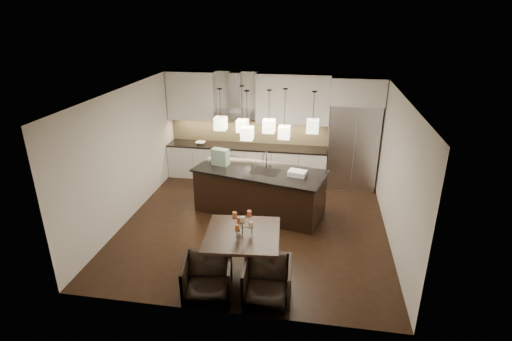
% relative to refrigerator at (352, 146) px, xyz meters
% --- Properties ---
extents(floor, '(5.50, 5.50, 0.02)m').
position_rel_refrigerator_xyz_m(floor, '(-2.10, -2.38, -1.08)').
color(floor, black).
rests_on(floor, ground).
extents(ceiling, '(5.50, 5.50, 0.02)m').
position_rel_refrigerator_xyz_m(ceiling, '(-2.10, -2.38, 1.73)').
color(ceiling, white).
rests_on(ceiling, wall_back).
extents(wall_back, '(5.50, 0.02, 2.80)m').
position_rel_refrigerator_xyz_m(wall_back, '(-2.10, 0.38, 0.32)').
color(wall_back, silver).
rests_on(wall_back, ground).
extents(wall_front, '(5.50, 0.02, 2.80)m').
position_rel_refrigerator_xyz_m(wall_front, '(-2.10, -5.14, 0.32)').
color(wall_front, silver).
rests_on(wall_front, ground).
extents(wall_left, '(0.02, 5.50, 2.80)m').
position_rel_refrigerator_xyz_m(wall_left, '(-4.86, -2.38, 0.32)').
color(wall_left, silver).
rests_on(wall_left, ground).
extents(wall_right, '(0.02, 5.50, 2.80)m').
position_rel_refrigerator_xyz_m(wall_right, '(0.66, -2.38, 0.32)').
color(wall_right, silver).
rests_on(wall_right, ground).
extents(refrigerator, '(1.20, 0.72, 2.15)m').
position_rel_refrigerator_xyz_m(refrigerator, '(0.00, 0.00, 0.00)').
color(refrigerator, '#B7B7BA').
rests_on(refrigerator, floor).
extents(fridge_panel, '(1.26, 0.72, 0.65)m').
position_rel_refrigerator_xyz_m(fridge_panel, '(0.00, 0.00, 1.40)').
color(fridge_panel, silver).
rests_on(fridge_panel, refrigerator).
extents(lower_cabinets, '(4.21, 0.62, 0.88)m').
position_rel_refrigerator_xyz_m(lower_cabinets, '(-2.73, 0.05, -0.64)').
color(lower_cabinets, silver).
rests_on(lower_cabinets, floor).
extents(countertop, '(4.21, 0.66, 0.04)m').
position_rel_refrigerator_xyz_m(countertop, '(-2.73, 0.05, -0.17)').
color(countertop, black).
rests_on(countertop, lower_cabinets).
extents(backsplash, '(4.21, 0.02, 0.63)m').
position_rel_refrigerator_xyz_m(backsplash, '(-2.73, 0.35, 0.16)').
color(backsplash, tan).
rests_on(backsplash, countertop).
extents(upper_cab_left, '(1.25, 0.35, 1.25)m').
position_rel_refrigerator_xyz_m(upper_cab_left, '(-4.20, 0.19, 1.10)').
color(upper_cab_left, silver).
rests_on(upper_cab_left, wall_back).
extents(upper_cab_right, '(1.85, 0.35, 1.25)m').
position_rel_refrigerator_xyz_m(upper_cab_right, '(-1.55, 0.19, 1.10)').
color(upper_cab_right, silver).
rests_on(upper_cab_right, wall_back).
extents(hood_canopy, '(0.90, 0.52, 0.24)m').
position_rel_refrigerator_xyz_m(hood_canopy, '(-3.03, 0.10, 0.65)').
color(hood_canopy, '#B7B7BA').
rests_on(hood_canopy, wall_back).
extents(hood_chimney, '(0.30, 0.28, 0.96)m').
position_rel_refrigerator_xyz_m(hood_chimney, '(-3.03, 0.21, 1.24)').
color(hood_chimney, '#B7B7BA').
rests_on(hood_chimney, hood_canopy).
extents(fruit_bowl, '(0.27, 0.27, 0.06)m').
position_rel_refrigerator_xyz_m(fruit_bowl, '(-3.97, 0.00, -0.12)').
color(fruit_bowl, silver).
rests_on(fruit_bowl, countertop).
extents(island_body, '(2.93, 1.73, 0.97)m').
position_rel_refrigerator_xyz_m(island_body, '(-2.08, -1.81, -0.59)').
color(island_body, black).
rests_on(island_body, floor).
extents(island_top, '(3.04, 1.84, 0.04)m').
position_rel_refrigerator_xyz_m(island_top, '(-2.08, -1.81, -0.08)').
color(island_top, black).
rests_on(island_top, island_body).
extents(faucet, '(0.17, 0.28, 0.42)m').
position_rel_refrigerator_xyz_m(faucet, '(-1.94, -1.73, 0.15)').
color(faucet, silver).
rests_on(faucet, island_top).
extents(tote_bag, '(0.41, 0.28, 0.37)m').
position_rel_refrigerator_xyz_m(tote_bag, '(-3.00, -1.63, 0.12)').
color(tote_bag, '#1A5736').
rests_on(tote_bag, island_top).
extents(food_container, '(0.43, 0.35, 0.11)m').
position_rel_refrigerator_xyz_m(food_container, '(-1.25, -1.99, -0.01)').
color(food_container, silver).
rests_on(food_container, island_top).
extents(dining_table, '(1.35, 1.35, 0.75)m').
position_rel_refrigerator_xyz_m(dining_table, '(-2.03, -4.04, -0.70)').
color(dining_table, black).
rests_on(dining_table, floor).
extents(candelabra, '(0.39, 0.39, 0.44)m').
position_rel_refrigerator_xyz_m(candelabra, '(-2.03, -4.04, -0.11)').
color(candelabra, black).
rests_on(candelabra, dining_table).
extents(candle_a, '(0.08, 0.08, 0.10)m').
position_rel_refrigerator_xyz_m(candle_a, '(-1.89, -4.02, -0.15)').
color(candle_a, beige).
rests_on(candle_a, candelabra).
extents(candle_b, '(0.08, 0.08, 0.10)m').
position_rel_refrigerator_xyz_m(candle_b, '(-2.11, -3.92, -0.15)').
color(candle_b, '#D45C3C').
rests_on(candle_b, candelabra).
extents(candle_c, '(0.08, 0.08, 0.10)m').
position_rel_refrigerator_xyz_m(candle_c, '(-2.09, -4.16, -0.15)').
color(candle_c, '#A85A28').
rests_on(candle_c, candelabra).
extents(candle_d, '(0.08, 0.08, 0.10)m').
position_rel_refrigerator_xyz_m(candle_d, '(-1.93, -3.94, 0.01)').
color(candle_d, '#D45C3C').
rests_on(candle_d, candelabra).
extents(candle_e, '(0.08, 0.08, 0.10)m').
position_rel_refrigerator_xyz_m(candle_e, '(-2.16, -4.03, 0.01)').
color(candle_e, '#A85A28').
rests_on(candle_e, candelabra).
extents(candle_f, '(0.08, 0.08, 0.10)m').
position_rel_refrigerator_xyz_m(candle_f, '(-2.00, -4.16, 0.01)').
color(candle_f, beige).
rests_on(candle_f, candelabra).
extents(armchair_left, '(0.88, 0.90, 0.70)m').
position_rel_refrigerator_xyz_m(armchair_left, '(-2.44, -4.82, -0.72)').
color(armchair_left, black).
rests_on(armchair_left, floor).
extents(armchair_right, '(0.79, 0.81, 0.69)m').
position_rel_refrigerator_xyz_m(armchair_right, '(-1.50, -4.74, -0.73)').
color(armchair_right, black).
rests_on(armchair_right, floor).
extents(pendant_a, '(0.24, 0.24, 0.26)m').
position_rel_refrigerator_xyz_m(pendant_a, '(-2.88, -1.98, 1.00)').
color(pendant_a, '#FFFACC').
rests_on(pendant_a, ceiling).
extents(pendant_b, '(0.24, 0.24, 0.26)m').
position_rel_refrigerator_xyz_m(pendant_b, '(-2.50, -1.59, 0.86)').
color(pendant_b, '#FFFACC').
rests_on(pendant_b, ceiling).
extents(pendant_c, '(0.24, 0.24, 0.26)m').
position_rel_refrigerator_xyz_m(pendant_c, '(-1.87, -1.96, 0.98)').
color(pendant_c, '#FFFACC').
rests_on(pendant_c, ceiling).
extents(pendant_d, '(0.24, 0.24, 0.26)m').
position_rel_refrigerator_xyz_m(pendant_d, '(-1.57, -1.77, 0.81)').
color(pendant_d, '#FFFACC').
rests_on(pendant_d, ceiling).
extents(pendant_e, '(0.24, 0.24, 0.26)m').
position_rel_refrigerator_xyz_m(pendant_e, '(-0.98, -1.96, 1.02)').
color(pendant_e, '#FFFACC').
rests_on(pendant_e, ceiling).
extents(pendant_f, '(0.24, 0.24, 0.26)m').
position_rel_refrigerator_xyz_m(pendant_f, '(-2.30, -2.10, 0.85)').
color(pendant_f, '#FFFACC').
rests_on(pendant_f, ceiling).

